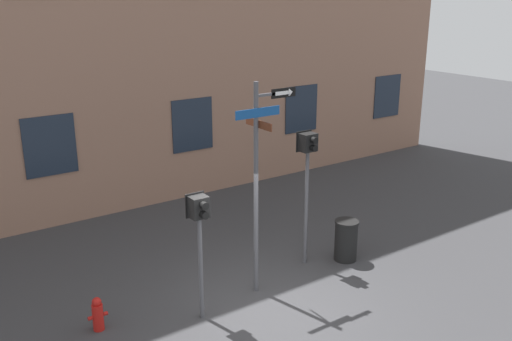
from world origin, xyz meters
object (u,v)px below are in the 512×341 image
Objects in this scene: street_sign_pole at (259,171)px; pedestrian_signal_left at (199,222)px; pedestrian_signal_right at (308,162)px; fire_hydrant at (98,314)px; trash_bin at (346,240)px.

street_sign_pole is 1.75× the size of pedestrian_signal_left.
pedestrian_signal_left is at bearing -170.85° from street_sign_pole.
street_sign_pole is 1.58m from pedestrian_signal_right.
street_sign_pole reaches higher than pedestrian_signal_left.
street_sign_pole reaches higher than fire_hydrant.
street_sign_pole is 4.52× the size of trash_bin.
pedestrian_signal_left is (-1.46, -0.24, -0.63)m from street_sign_pole.
pedestrian_signal_left is 4.10m from trash_bin.
pedestrian_signal_right is (1.52, 0.39, -0.18)m from street_sign_pole.
street_sign_pole is at bearing 9.15° from pedestrian_signal_left.
trash_bin is at bearing 3.42° from pedestrian_signal_left.
trash_bin is (0.85, -0.40, -1.89)m from pedestrian_signal_right.
pedestrian_signal_left is 3.75× the size of fire_hydrant.
street_sign_pole reaches higher than trash_bin.
pedestrian_signal_right is at bearing -0.90° from fire_hydrant.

